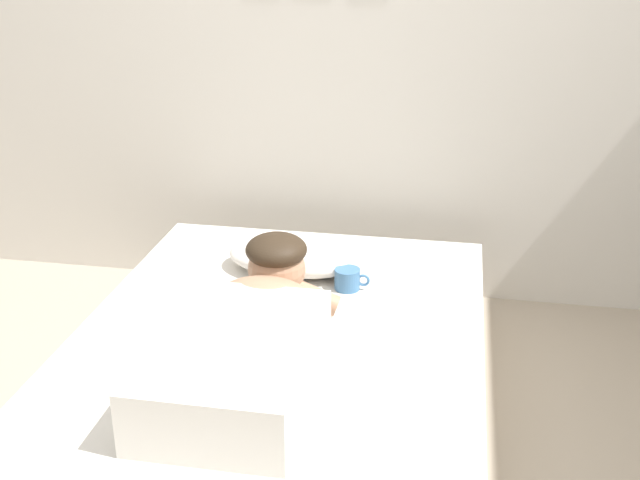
# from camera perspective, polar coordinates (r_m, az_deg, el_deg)

# --- Properties ---
(bed) EXTENTS (1.32, 1.97, 0.34)m
(bed) POSITION_cam_1_polar(r_m,az_deg,el_deg) (2.49, -3.56, -11.52)
(bed) COLOR gray
(bed) RESTS_ON ground
(pillow) EXTENTS (0.52, 0.32, 0.11)m
(pillow) POSITION_cam_1_polar(r_m,az_deg,el_deg) (2.89, -1.59, -1.14)
(pillow) COLOR white
(pillow) RESTS_ON bed
(person_lying) EXTENTS (0.43, 0.92, 0.27)m
(person_lying) POSITION_cam_1_polar(r_m,az_deg,el_deg) (2.27, -5.24, -6.94)
(person_lying) COLOR silver
(person_lying) RESTS_ON bed
(coffee_cup) EXTENTS (0.12, 0.09, 0.07)m
(coffee_cup) POSITION_cam_1_polar(r_m,az_deg,el_deg) (2.75, 2.04, -2.86)
(coffee_cup) COLOR teal
(coffee_cup) RESTS_ON bed
(cell_phone) EXTENTS (0.07, 0.14, 0.01)m
(cell_phone) POSITION_cam_1_polar(r_m,az_deg,el_deg) (2.24, -7.70, -10.44)
(cell_phone) COLOR black
(cell_phone) RESTS_ON bed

